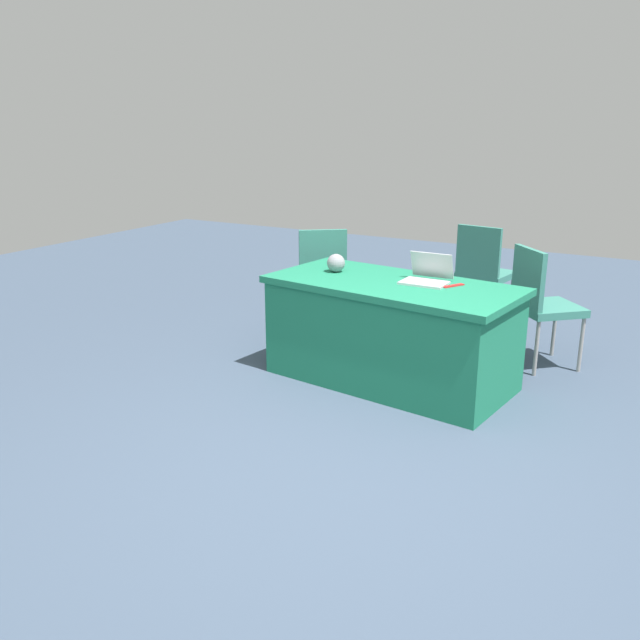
# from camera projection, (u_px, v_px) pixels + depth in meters

# --- Properties ---
(ground_plane) EXTENTS (14.40, 14.40, 0.00)m
(ground_plane) POSITION_uv_depth(u_px,v_px,m) (346.00, 483.00, 3.63)
(ground_plane) COLOR #3D4C60
(table_foreground) EXTENTS (1.89, 1.09, 0.76)m
(table_foreground) POSITION_uv_depth(u_px,v_px,m) (391.00, 332.00, 4.93)
(table_foreground) COLOR #1E7A56
(table_foreground) RESTS_ON ground
(chair_tucked_right) EXTENTS (0.62, 0.62, 0.96)m
(chair_tucked_right) POSITION_uv_depth(u_px,v_px,m) (321.00, 273.00, 6.03)
(chair_tucked_right) COLOR #9E9993
(chair_tucked_right) RESTS_ON ground
(chair_aisle) EXTENTS (0.62, 0.62, 0.95)m
(chair_aisle) POSITION_uv_depth(u_px,v_px,m) (541.00, 300.00, 5.19)
(chair_aisle) COLOR #9E9993
(chair_aisle) RESTS_ON ground
(chair_by_pillar) EXTENTS (0.50, 0.50, 0.96)m
(chair_by_pillar) POSITION_uv_depth(u_px,v_px,m) (483.00, 268.00, 6.22)
(chair_by_pillar) COLOR #9E9993
(chair_by_pillar) RESTS_ON ground
(laptop_silver) EXTENTS (0.32, 0.30, 0.21)m
(laptop_silver) POSITION_uv_depth(u_px,v_px,m) (426.00, 277.00, 4.79)
(laptop_silver) COLOR silver
(laptop_silver) RESTS_ON table_foreground
(yarn_ball) EXTENTS (0.14, 0.14, 0.14)m
(yarn_ball) POSITION_uv_depth(u_px,v_px,m) (336.00, 263.00, 5.12)
(yarn_ball) COLOR gray
(yarn_ball) RESTS_ON table_foreground
(scissors_red) EXTENTS (0.12, 0.17, 0.01)m
(scissors_red) POSITION_uv_depth(u_px,v_px,m) (453.00, 286.00, 4.70)
(scissors_red) COLOR red
(scissors_red) RESTS_ON table_foreground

